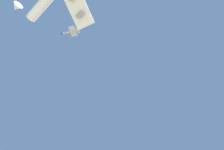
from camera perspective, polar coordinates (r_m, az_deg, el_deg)
The scene contains 1 object.
chase_jet_right_wing at distance 134.33m, azimuth -13.97°, elevation 14.25°, with size 14.82×9.71×4.00m.
Camera 1 is at (-26.65, 66.96, 1.46)m, focal length 26.63 mm.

